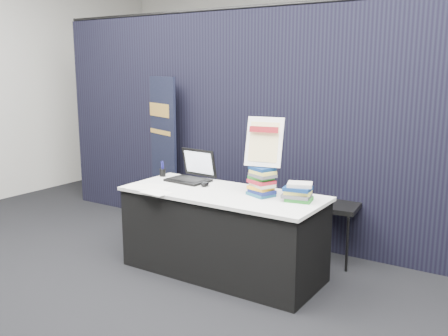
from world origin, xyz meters
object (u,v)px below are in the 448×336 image
(laptop, at_px, (191,173))
(book_stack_short, at_px, (298,192))
(stacking_chair, at_px, (335,199))
(book_stack_tall, at_px, (262,181))
(display_table, at_px, (223,233))
(pullup_banner, at_px, (161,158))
(info_sign, at_px, (264,142))

(laptop, distance_m, book_stack_short, 1.18)
(book_stack_short, distance_m, stacking_chair, 0.85)
(book_stack_tall, bearing_deg, display_table, -168.09)
(laptop, bearing_deg, pullup_banner, 147.87)
(info_sign, height_order, stacking_chair, info_sign)
(info_sign, distance_m, stacking_chair, 1.07)
(laptop, relative_size, book_stack_tall, 1.65)
(pullup_banner, bearing_deg, info_sign, -3.35)
(book_stack_short, bearing_deg, book_stack_tall, -177.35)
(laptop, relative_size, book_stack_short, 1.67)
(laptop, distance_m, pullup_banner, 1.25)
(pullup_banner, bearing_deg, laptop, -15.06)
(display_table, relative_size, laptop, 4.40)
(laptop, xyz_separation_m, info_sign, (0.85, -0.11, 0.38))
(display_table, xyz_separation_m, book_stack_tall, (0.35, 0.07, 0.50))
(laptop, bearing_deg, book_stack_short, -1.94)
(laptop, relative_size, stacking_chair, 0.39)
(laptop, height_order, info_sign, info_sign)
(book_stack_short, height_order, info_sign, info_sign)
(book_stack_short, xyz_separation_m, info_sign, (-0.33, 0.02, 0.38))
(book_stack_tall, relative_size, stacking_chair, 0.23)
(pullup_banner, bearing_deg, display_table, -11.08)
(display_table, xyz_separation_m, laptop, (-0.50, 0.21, 0.44))
(stacking_chair, bearing_deg, book_stack_tall, -119.28)
(display_table, relative_size, book_stack_tall, 7.28)
(pullup_banner, height_order, stacking_chair, pullup_banner)
(book_stack_short, bearing_deg, laptop, 174.00)
(book_stack_short, distance_m, pullup_banner, 2.34)
(book_stack_tall, bearing_deg, pullup_banner, 154.75)
(book_stack_tall, height_order, book_stack_short, book_stack_tall)
(book_stack_tall, bearing_deg, info_sign, 90.00)
(book_stack_tall, xyz_separation_m, stacking_chair, (0.35, 0.83, -0.29))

